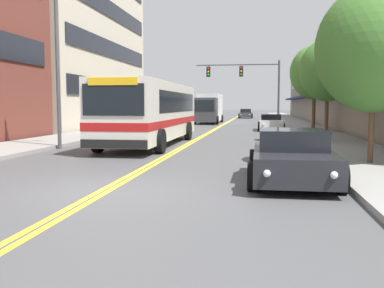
% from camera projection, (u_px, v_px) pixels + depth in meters
% --- Properties ---
extents(ground_plane, '(240.00, 240.00, 0.00)m').
position_uv_depth(ground_plane, '(226.00, 123.00, 46.29)').
color(ground_plane, '#4C4C4F').
extents(sidewalk_left, '(3.43, 106.00, 0.14)m').
position_uv_depth(sidewalk_left, '(161.00, 122.00, 47.39)').
color(sidewalk_left, gray).
rests_on(sidewalk_left, ground_plane).
extents(sidewalk_right, '(3.43, 106.00, 0.14)m').
position_uv_depth(sidewalk_right, '(294.00, 123.00, 45.18)').
color(sidewalk_right, gray).
rests_on(sidewalk_right, ground_plane).
extents(centre_line, '(0.34, 106.00, 0.01)m').
position_uv_depth(centre_line, '(226.00, 123.00, 46.29)').
color(centre_line, yellow).
rests_on(centre_line, ground_plane).
extents(storefront_row_right, '(9.10, 68.00, 8.46)m').
position_uv_depth(storefront_row_right, '(355.00, 83.00, 43.89)').
color(storefront_row_right, gray).
rests_on(storefront_row_right, ground_plane).
extents(city_bus, '(2.94, 11.23, 2.99)m').
position_uv_depth(city_bus, '(152.00, 110.00, 21.07)').
color(city_bus, silver).
rests_on(city_bus, ground_plane).
extents(car_champagne_parked_left_near, '(2.01, 4.75, 1.28)m').
position_uv_depth(car_champagne_parked_left_near, '(162.00, 122.00, 34.71)').
color(car_champagne_parked_left_near, beige).
rests_on(car_champagne_parked_left_near, ground_plane).
extents(car_charcoal_parked_right_foreground, '(2.17, 4.28, 1.33)m').
position_uv_depth(car_charcoal_parked_right_foreground, '(292.00, 158.00, 10.81)').
color(car_charcoal_parked_right_foreground, '#232328').
rests_on(car_charcoal_parked_right_foreground, ground_plane).
extents(car_white_parked_right_mid, '(1.96, 4.38, 1.24)m').
position_uv_depth(car_white_parked_right_mid, '(271.00, 123.00, 32.83)').
color(car_white_parked_right_mid, white).
rests_on(car_white_parked_right_mid, ground_plane).
extents(car_dark_grey_moving_lead, '(2.05, 4.74, 1.36)m').
position_uv_depth(car_dark_grey_moving_lead, '(246.00, 114.00, 63.69)').
color(car_dark_grey_moving_lead, '#38383D').
rests_on(car_dark_grey_moving_lead, ground_plane).
extents(box_truck, '(2.55, 7.75, 3.10)m').
position_uv_depth(box_truck, '(209.00, 108.00, 45.45)').
color(box_truck, '#38383D').
rests_on(box_truck, ground_plane).
extents(traffic_signal_mast, '(7.54, 0.38, 5.91)m').
position_uv_depth(traffic_signal_mast, '(248.00, 79.00, 38.47)').
color(traffic_signal_mast, '#47474C').
rests_on(traffic_signal_mast, ground_plane).
extents(street_lamp_left_near, '(2.37, 0.28, 8.18)m').
position_uv_depth(street_lamp_left_near, '(64.00, 38.00, 18.57)').
color(street_lamp_left_near, '#47474C').
rests_on(street_lamp_left_near, ground_plane).
extents(street_tree_right_near, '(3.58, 3.58, 5.50)m').
position_uv_depth(street_tree_right_near, '(374.00, 49.00, 13.15)').
color(street_tree_right_near, brown).
rests_on(street_tree_right_near, sidewalk_right).
extents(street_tree_right_mid, '(2.89, 2.89, 5.17)m').
position_uv_depth(street_tree_right_mid, '(328.00, 70.00, 21.79)').
color(street_tree_right_mid, brown).
rests_on(street_tree_right_mid, sidewalk_right).
extents(street_tree_right_far, '(3.46, 3.46, 6.01)m').
position_uv_depth(street_tree_right_far, '(315.00, 72.00, 30.21)').
color(street_tree_right_far, brown).
rests_on(street_tree_right_far, sidewalk_right).
extents(fire_hydrant, '(0.35, 0.27, 0.80)m').
position_uv_depth(fire_hydrant, '(321.00, 140.00, 17.14)').
color(fire_hydrant, red).
rests_on(fire_hydrant, sidewalk_right).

